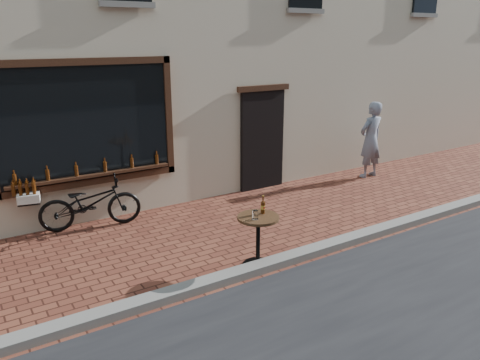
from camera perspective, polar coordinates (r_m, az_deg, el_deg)
ground at (r=7.12m, az=6.05°, el=-10.78°), size 90.00×90.00×0.00m
kerb at (r=7.23m, az=5.07°, el=-9.75°), size 90.00×0.25×0.12m
cargo_bicycle at (r=8.79m, az=-18.04°, el=-2.64°), size 2.15×0.95×0.99m
bistro_table at (r=6.95m, az=2.24°, el=-6.19°), size 0.62×0.62×1.07m
pedestrian at (r=11.79m, az=15.64°, el=4.75°), size 0.70×0.48×1.85m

